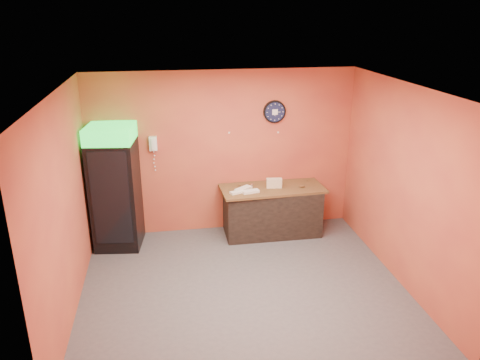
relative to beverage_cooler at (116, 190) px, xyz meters
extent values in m
plane|color=#47474C|center=(1.80, -1.60, -0.99)|extent=(4.50, 4.50, 0.00)
cube|color=#CA5E39|center=(1.80, 0.40, 0.41)|extent=(4.50, 0.02, 2.80)
cube|color=#CA5E39|center=(-0.45, -1.60, 0.41)|extent=(0.02, 4.00, 2.80)
cube|color=#CA5E39|center=(4.05, -1.60, 0.41)|extent=(0.02, 4.00, 2.80)
cube|color=white|center=(1.80, -1.60, 1.81)|extent=(4.50, 4.00, 0.02)
cube|color=black|center=(-0.01, 0.05, -0.10)|extent=(0.80, 0.80, 1.78)
cube|color=green|center=(-0.01, 0.05, 0.91)|extent=(0.80, 0.80, 0.25)
cube|color=black|center=(0.04, -0.31, -0.03)|extent=(0.59, 0.10, 1.52)
cube|color=black|center=(2.59, 0.03, -0.59)|extent=(1.63, 0.73, 0.81)
cylinder|color=black|center=(2.67, 0.37, 1.09)|extent=(0.38, 0.05, 0.38)
cylinder|color=#0F1433|center=(2.67, 0.34, 1.09)|extent=(0.33, 0.01, 0.33)
cube|color=white|center=(2.67, 0.34, 1.09)|extent=(0.09, 0.00, 0.09)
cube|color=white|center=(0.63, 0.35, 0.64)|extent=(0.13, 0.07, 0.24)
cube|color=white|center=(0.63, 0.30, 0.64)|extent=(0.05, 0.04, 0.19)
cube|color=brown|center=(2.59, 0.03, -0.16)|extent=(1.79, 0.83, 0.04)
cube|color=beige|center=(2.61, 0.02, -0.11)|extent=(0.27, 0.12, 0.06)
cube|color=beige|center=(2.61, 0.02, -0.06)|extent=(0.27, 0.12, 0.06)
cube|color=beige|center=(2.61, 0.02, 0.00)|extent=(0.27, 0.12, 0.06)
cube|color=white|center=(1.95, -0.12, -0.12)|extent=(0.27, 0.19, 0.04)
cube|color=white|center=(2.17, -0.14, -0.12)|extent=(0.30, 0.17, 0.04)
cube|color=white|center=(2.08, -0.01, -0.12)|extent=(0.32, 0.29, 0.04)
cylinder|color=silver|center=(2.24, 0.11, -0.11)|extent=(0.05, 0.05, 0.05)
camera|label=1|loc=(0.80, -7.20, 2.73)|focal=35.00mm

